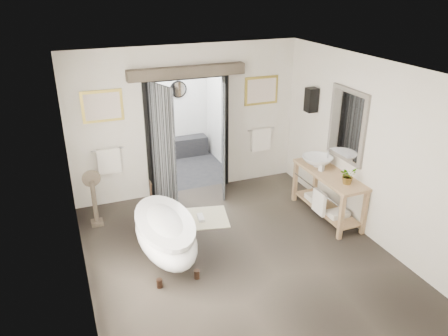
{
  "coord_description": "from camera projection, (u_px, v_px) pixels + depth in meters",
  "views": [
    {
      "loc": [
        -2.32,
        -5.22,
        4.01
      ],
      "look_at": [
        0.0,
        0.6,
        1.25
      ],
      "focal_mm": 35.0,
      "sensor_mm": 36.0,
      "label": 1
    }
  ],
  "objects": [
    {
      "name": "soap_bottle_a",
      "position": [
        322.0,
        166.0,
        7.69
      ],
      "size": [
        0.11,
        0.11,
        0.18
      ],
      "primitive_type": "imported",
      "rotation": [
        0.0,
        0.0,
        0.41
      ],
      "color": "gray",
      "rests_on": "vanity"
    },
    {
      "name": "slippers",
      "position": [
        194.0,
        219.0,
        7.77
      ],
      "size": [
        0.39,
        0.28,
        0.05
      ],
      "color": "silver",
      "rests_on": "rug"
    },
    {
      "name": "ground_plane",
      "position": [
        238.0,
        255.0,
        6.84
      ],
      "size": [
        5.0,
        5.0,
        0.0
      ],
      "primitive_type": "plane",
      "color": "#494237"
    },
    {
      "name": "plant",
      "position": [
        348.0,
        175.0,
        7.19
      ],
      "size": [
        0.3,
        0.27,
        0.3
      ],
      "primitive_type": "imported",
      "rotation": [
        0.0,
        0.0,
        0.16
      ],
      "color": "gray",
      "rests_on": "vanity"
    },
    {
      "name": "vanity",
      "position": [
        327.0,
        191.0,
        7.75
      ],
      "size": [
        0.57,
        1.6,
        0.85
      ],
      "color": "tan",
      "rests_on": "ground_plane"
    },
    {
      "name": "pedestal_mirror",
      "position": [
        94.0,
        202.0,
        7.51
      ],
      "size": [
        0.31,
        0.2,
        1.05
      ],
      "color": "#4D4338",
      "rests_on": "ground_plane"
    },
    {
      "name": "basin",
      "position": [
        317.0,
        161.0,
        7.87
      ],
      "size": [
        0.66,
        0.66,
        0.19
      ],
      "primitive_type": "imported",
      "rotation": [
        0.0,
        0.0,
        0.19
      ],
      "color": "white",
      "rests_on": "vanity"
    },
    {
      "name": "back_wall_dressing",
      "position": [
        190.0,
        119.0,
        8.17
      ],
      "size": [
        3.82,
        0.78,
        2.52
      ],
      "color": "black",
      "rests_on": "ground_plane"
    },
    {
      "name": "clawfoot_tub",
      "position": [
        165.0,
        232.0,
        6.61
      ],
      "size": [
        0.84,
        1.87,
        0.92
      ],
      "color": "#38251B",
      "rests_on": "ground_plane"
    },
    {
      "name": "rug",
      "position": [
        194.0,
        219.0,
        7.85
      ],
      "size": [
        1.35,
        1.05,
        0.01
      ],
      "primitive_type": "cube",
      "rotation": [
        0.0,
        0.0,
        -0.23
      ],
      "color": "beige",
      "rests_on": "ground_plane"
    },
    {
      "name": "soap_bottle_b",
      "position": [
        309.0,
        156.0,
        8.14
      ],
      "size": [
        0.12,
        0.12,
        0.15
      ],
      "primitive_type": "imported",
      "rotation": [
        0.0,
        0.0,
        0.02
      ],
      "color": "gray",
      "rests_on": "vanity"
    },
    {
      "name": "room_shell",
      "position": [
        241.0,
        147.0,
        5.98
      ],
      "size": [
        4.52,
        5.02,
        2.91
      ],
      "color": "silver",
      "rests_on": "ground_plane"
    },
    {
      "name": "shower_room",
      "position": [
        169.0,
        126.0,
        9.87
      ],
      "size": [
        2.22,
        2.01,
        2.51
      ],
      "color": "black",
      "rests_on": "ground_plane"
    }
  ]
}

